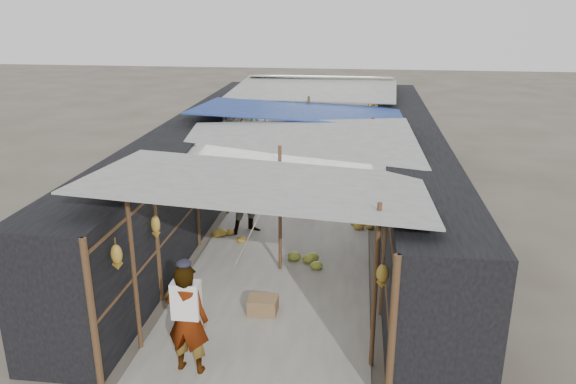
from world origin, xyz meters
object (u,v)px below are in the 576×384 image
at_px(shopper_blue, 250,197).
at_px(black_basin, 352,195).
at_px(crate_near, 263,306).
at_px(vendor_elderly, 187,319).
at_px(vendor_seated, 355,159).

bearing_deg(shopper_blue, black_basin, 18.60).
bearing_deg(crate_near, shopper_blue, 105.48).
bearing_deg(black_basin, crate_near, -102.55).
relative_size(black_basin, vendor_elderly, 0.35).
bearing_deg(vendor_elderly, vendor_seated, -94.69).
xyz_separation_m(crate_near, vendor_elderly, (-0.79, -1.73, 0.72)).
relative_size(black_basin, shopper_blue, 0.34).
bearing_deg(shopper_blue, vendor_seated, 34.14).
bearing_deg(black_basin, shopper_blue, -129.92).
distance_m(crate_near, vendor_seated, 8.96).
distance_m(black_basin, vendor_seated, 2.48).
distance_m(vendor_elderly, shopper_blue, 5.31).
xyz_separation_m(vendor_elderly, shopper_blue, (-0.12, 5.31, 0.02)).
xyz_separation_m(black_basin, shopper_blue, (-2.34, -2.80, 0.79)).
height_order(shopper_blue, vendor_seated, shopper_blue).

